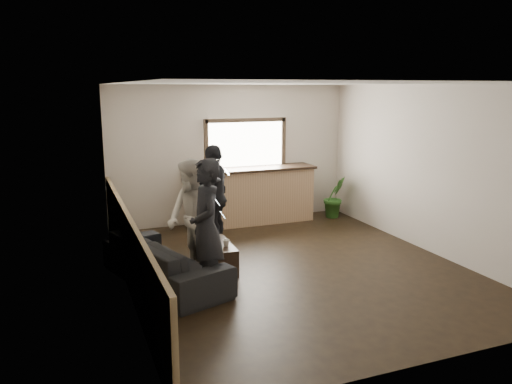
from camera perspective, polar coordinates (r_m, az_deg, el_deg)
name	(u,v)px	position (r m, az deg, el deg)	size (l,w,h in m)	color
ground	(293,267)	(7.87, 4.22, -8.55)	(5.00, 6.00, 0.01)	black
room_shell	(248,177)	(7.20, -0.90, 1.69)	(5.01, 6.01, 2.80)	silver
bar_counter	(250,192)	(10.20, -0.70, -0.02)	(2.70, 0.68, 2.13)	#9F7856
sofa	(165,261)	(7.27, -10.39, -7.71)	(2.25, 0.88, 0.66)	black
coffee_table	(214,257)	(7.71, -4.82, -7.36)	(0.52, 0.93, 0.41)	black
cup_a	(208,237)	(7.80, -5.50, -5.17)	(0.12, 0.12, 0.10)	silver
cup_b	(226,243)	(7.50, -3.44, -5.82)	(0.11, 0.11, 0.10)	silver
potted_plant	(335,197)	(10.80, 8.98, -0.56)	(0.49, 0.39, 0.89)	#2D6623
person_a	(206,228)	(6.65, -5.73, -4.07)	(0.51, 0.70, 1.84)	black
person_b	(192,219)	(7.32, -7.29, -3.04)	(0.87, 1.00, 1.74)	#BCB6AA
person_c	(204,215)	(7.96, -6.01, -2.59)	(0.88, 1.12, 1.53)	black
person_d	(215,196)	(8.62, -4.74, -0.51)	(0.95, 1.12, 1.80)	black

